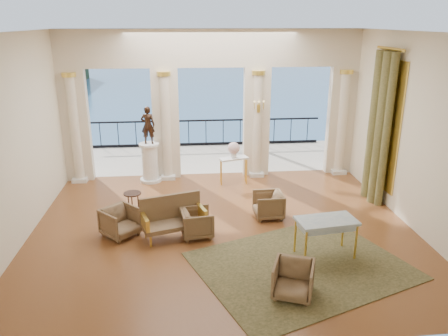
{
  "coord_description": "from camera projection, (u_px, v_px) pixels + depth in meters",
  "views": [
    {
      "loc": [
        -0.85,
        -9.36,
        4.74
      ],
      "look_at": [
        0.08,
        0.6,
        1.33
      ],
      "focal_mm": 35.0,
      "sensor_mm": 36.0,
      "label": 1
    }
  ],
  "objects": [
    {
      "name": "window_frame",
      "position": [
        386.0,
        125.0,
        11.55
      ],
      "size": [
        0.04,
        1.6,
        3.4
      ],
      "primitive_type": "cube",
      "color": "#ECC44D",
      "rests_on": "room_walls"
    },
    {
      "name": "pedestal",
      "position": [
        150.0,
        163.0,
        13.34
      ],
      "size": [
        0.66,
        0.66,
        1.21
      ],
      "color": "silver",
      "rests_on": "ground"
    },
    {
      "name": "terrace",
      "position": [
        209.0,
        158.0,
        15.9
      ],
      "size": [
        10.0,
        3.6,
        0.1
      ],
      "primitive_type": "cube",
      "color": "beige",
      "rests_on": "ground"
    },
    {
      "name": "wall_sconce",
      "position": [
        259.0,
        108.0,
        13.13
      ],
      "size": [
        0.3,
        0.11,
        0.33
      ],
      "color": "#ECC44D",
      "rests_on": "arcade"
    },
    {
      "name": "armchair_c",
      "position": [
        268.0,
        204.0,
        10.94
      ],
      "size": [
        0.68,
        0.72,
        0.72
      ],
      "primitive_type": "imported",
      "rotation": [
        0.0,
        0.0,
        -1.54
      ],
      "color": "#4B3921",
      "rests_on": "ground"
    },
    {
      "name": "statue",
      "position": [
        148.0,
        125.0,
        12.95
      ],
      "size": [
        0.44,
        0.31,
        1.13
      ],
      "primitive_type": "imported",
      "rotation": [
        0.0,
        0.0,
        3.03
      ],
      "color": "black",
      "rests_on": "pedestal"
    },
    {
      "name": "side_table",
      "position": [
        133.0,
        197.0,
        10.75
      ],
      "size": [
        0.43,
        0.43,
        0.7
      ],
      "color": "black",
      "rests_on": "ground"
    },
    {
      "name": "console_table",
      "position": [
        234.0,
        162.0,
        13.13
      ],
      "size": [
        0.92,
        0.57,
        0.82
      ],
      "rotation": [
        0.0,
        0.0,
        0.3
      ],
      "color": "silver",
      "rests_on": "ground"
    },
    {
      "name": "game_table",
      "position": [
        326.0,
        223.0,
        9.01
      ],
      "size": [
        1.3,
        0.82,
        0.84
      ],
      "rotation": [
        0.0,
        0.0,
        0.13
      ],
      "color": "#8AA3B1",
      "rests_on": "ground"
    },
    {
      "name": "curtain",
      "position": [
        378.0,
        128.0,
        11.56
      ],
      "size": [
        0.33,
        1.4,
        4.09
      ],
      "color": "brown",
      "rests_on": "ground"
    },
    {
      "name": "palm_tree",
      "position": [
        262.0,
        39.0,
        15.5
      ],
      "size": [
        2.0,
        2.0,
        4.5
      ],
      "color": "#4C3823",
      "rests_on": "terrace"
    },
    {
      "name": "settee",
      "position": [
        173.0,
        217.0,
        9.98
      ],
      "size": [
        1.55,
        1.01,
        0.95
      ],
      "rotation": [
        0.0,
        0.0,
        0.31
      ],
      "color": "#4B3921",
      "rests_on": "ground"
    },
    {
      "name": "floor",
      "position": [
        223.0,
        229.0,
        10.42
      ],
      "size": [
        9.0,
        9.0,
        0.0
      ],
      "primitive_type": "plane",
      "color": "#542B15",
      "rests_on": "ground"
    },
    {
      "name": "balustrade",
      "position": [
        206.0,
        135.0,
        17.26
      ],
      "size": [
        9.0,
        0.06,
        1.03
      ],
      "color": "black",
      "rests_on": "terrace"
    },
    {
      "name": "armchair_a",
      "position": [
        120.0,
        221.0,
        10.0
      ],
      "size": [
        1.0,
        1.0,
        0.75
      ],
      "primitive_type": "imported",
      "rotation": [
        0.0,
        0.0,
        0.76
      ],
      "color": "#4B3921",
      "rests_on": "ground"
    },
    {
      "name": "rug",
      "position": [
        301.0,
        266.0,
        8.85
      ],
      "size": [
        4.85,
        4.35,
        0.02
      ],
      "primitive_type": "cube",
      "rotation": [
        0.0,
        0.0,
        0.37
      ],
      "color": "#2F341B",
      "rests_on": "ground"
    },
    {
      "name": "urn",
      "position": [
        234.0,
        149.0,
        13.0
      ],
      "size": [
        0.36,
        0.36,
        0.48
      ],
      "color": "white",
      "rests_on": "console_table"
    },
    {
      "name": "room_walls",
      "position": [
        228.0,
        121.0,
        8.44
      ],
      "size": [
        9.0,
        9.0,
        9.0
      ],
      "color": "white",
      "rests_on": "ground"
    },
    {
      "name": "headland",
      "position": [
        12.0,
        67.0,
        74.72
      ],
      "size": [
        22.0,
        18.0,
        6.0
      ],
      "primitive_type": "cube",
      "color": "black",
      "rests_on": "sea"
    },
    {
      "name": "sea",
      "position": [
        189.0,
        91.0,
        68.91
      ],
      "size": [
        160.0,
        160.0,
        0.0
      ],
      "primitive_type": "plane",
      "color": "teal",
      "rests_on": "ground"
    },
    {
      "name": "armchair_d",
      "position": [
        197.0,
        222.0,
        9.99
      ],
      "size": [
        0.74,
        0.77,
        0.71
      ],
      "primitive_type": "imported",
      "rotation": [
        0.0,
        0.0,
        1.71
      ],
      "color": "#4B3921",
      "rests_on": "ground"
    },
    {
      "name": "arcade",
      "position": [
        211.0,
        95.0,
        13.19
      ],
      "size": [
        9.0,
        0.56,
        4.5
      ],
      "color": "beige",
      "rests_on": "ground"
    },
    {
      "name": "armchair_b",
      "position": [
        293.0,
        278.0,
        7.8
      ],
      "size": [
        0.89,
        0.86,
        0.72
      ],
      "primitive_type": "imported",
      "rotation": [
        0.0,
        0.0,
        -0.37
      ],
      "color": "#4B3921",
      "rests_on": "ground"
    }
  ]
}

